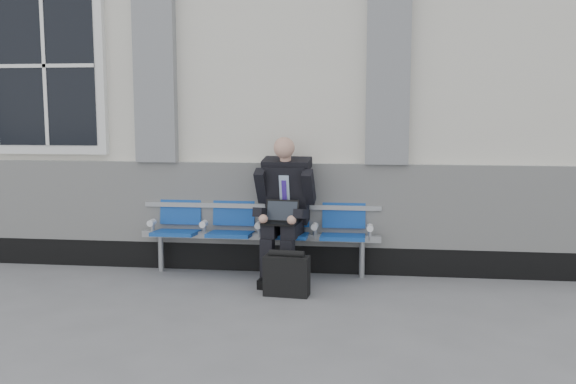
# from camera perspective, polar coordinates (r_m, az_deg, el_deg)

# --- Properties ---
(station_building) EXTENTS (14.40, 4.40, 4.49)m
(station_building) POSITION_cam_1_polar(r_m,az_deg,el_deg) (9.69, -16.98, 9.71)
(station_building) COLOR silver
(station_building) RESTS_ON ground
(bench) EXTENTS (2.60, 0.47, 0.91)m
(bench) POSITION_cam_1_polar(r_m,az_deg,el_deg) (6.91, -2.54, -2.84)
(bench) COLOR #9EA0A3
(bench) RESTS_ON ground
(businessman) EXTENTS (0.64, 0.85, 1.49)m
(businessman) POSITION_cam_1_polar(r_m,az_deg,el_deg) (6.69, -0.32, -1.03)
(businessman) COLOR black
(businessman) RESTS_ON ground
(briefcase) EXTENTS (0.45, 0.22, 0.44)m
(briefcase) POSITION_cam_1_polar(r_m,az_deg,el_deg) (6.18, -0.12, -7.36)
(briefcase) COLOR black
(briefcase) RESTS_ON ground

